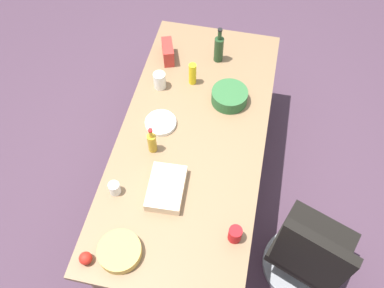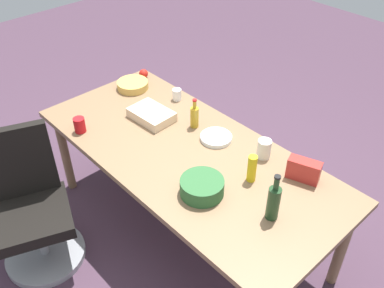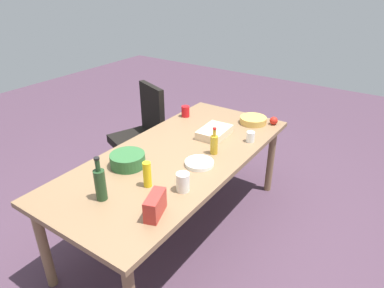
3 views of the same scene
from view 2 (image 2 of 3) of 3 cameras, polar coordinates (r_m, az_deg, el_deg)
ground_plane at (r=3.39m, az=-0.63°, el=-11.10°), size 10.00×10.00×0.00m
conference_table at (r=2.90m, az=-0.72°, el=-2.08°), size 2.23×1.01×0.76m
office_chair at (r=3.15m, az=-20.33°, el=-8.89°), size 0.62×0.62×1.00m
paper_plate_stack at (r=2.95m, az=3.24°, el=0.85°), size 0.27×0.27×0.03m
mayo_jar at (r=2.81m, az=9.61°, el=-0.65°), size 0.11×0.11×0.13m
apple_red at (r=3.70m, az=-6.49°, el=9.33°), size 0.08×0.08×0.08m
wine_bottle at (r=2.38m, az=10.84°, el=-7.60°), size 0.08×0.08×0.31m
paper_cup at (r=3.37m, az=-2.03°, el=6.63°), size 0.07×0.07×0.09m
salad_bowl at (r=2.52m, az=1.35°, el=-5.75°), size 0.27×0.27×0.10m
dressing_bottle at (r=3.03m, az=0.34°, el=3.73°), size 0.07×0.07×0.23m
sheet_cake at (r=3.16m, az=-5.43°, el=3.92°), size 0.33×0.24×0.07m
chip_bag_red at (r=2.69m, az=14.69°, el=-3.38°), size 0.22×0.14×0.14m
chip_bowl at (r=3.55m, az=-7.93°, el=7.82°), size 0.31×0.31×0.06m
red_solo_cup at (r=3.10m, az=-14.79°, el=2.48°), size 0.09×0.09×0.11m
mustard_bottle at (r=2.60m, az=8.01°, el=-3.26°), size 0.06×0.06×0.18m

